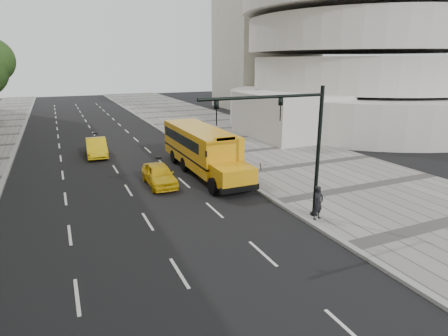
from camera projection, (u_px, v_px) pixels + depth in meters
name	position (u px, v px, depth m)	size (l,w,h in m)	color
ground	(145.00, 188.00, 22.82)	(140.00, 140.00, 0.00)	black
sidewalk_museum	(307.00, 165.00, 27.54)	(12.00, 140.00, 0.15)	gray
curb_museum	(233.00, 175.00, 25.17)	(0.30, 140.00, 0.15)	gray
guggenheim	(338.00, 11.00, 46.92)	(33.20, 42.20, 35.00)	silver
school_bus	(201.00, 146.00, 25.99)	(2.96, 11.56, 3.19)	orange
taxi_near	(159.00, 175.00, 23.20)	(1.61, 4.00, 1.36)	yellow
taxi_far	(97.00, 147.00, 30.34)	(1.54, 4.41, 1.45)	yellow
pedestrian	(318.00, 203.00, 17.74)	(0.60, 0.40, 1.66)	black
traffic_signal	(294.00, 139.00, 16.81)	(6.18, 0.36, 6.40)	black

